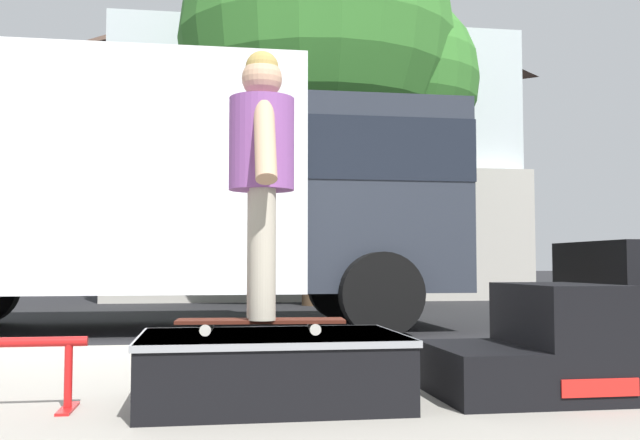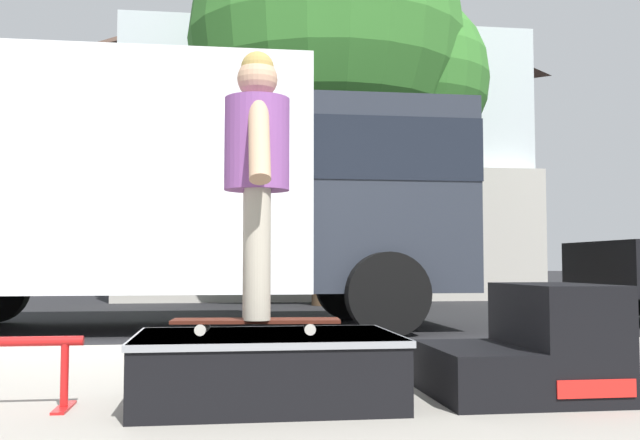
% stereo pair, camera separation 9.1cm
% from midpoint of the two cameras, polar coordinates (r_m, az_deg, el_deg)
% --- Properties ---
extents(ground_plane, '(140.00, 140.00, 0.00)m').
position_cam_midpoint_polar(ground_plane, '(6.65, -17.49, -9.95)').
color(ground_plane, black).
extents(sidewalk_slab, '(50.00, 5.00, 0.12)m').
position_cam_midpoint_polar(sidewalk_slab, '(3.74, -24.46, -14.11)').
color(sidewalk_slab, gray).
rests_on(sidewalk_slab, ground).
extents(skate_box, '(1.21, 0.83, 0.32)m').
position_cam_midpoint_polar(skate_box, '(3.45, -4.63, -11.37)').
color(skate_box, black).
rests_on(skate_box, sidewalk_slab).
extents(kicker_ramp, '(0.84, 0.75, 0.55)m').
position_cam_midpoint_polar(kicker_ramp, '(3.77, 15.82, -9.75)').
color(kicker_ramp, black).
rests_on(kicker_ramp, sidewalk_slab).
extents(skateboard, '(0.79, 0.26, 0.07)m').
position_cam_midpoint_polar(skateboard, '(3.44, -5.44, -7.96)').
color(skateboard, '#4C1E14').
rests_on(skateboard, skate_box).
extents(skater_kid, '(0.31, 0.65, 1.27)m').
position_cam_midpoint_polar(skater_kid, '(3.46, -5.37, 4.71)').
color(skater_kid, '#B7AD99').
rests_on(skater_kid, skateboard).
extents(box_truck, '(6.91, 2.63, 3.05)m').
position_cam_midpoint_polar(box_truck, '(8.80, -12.27, 2.68)').
color(box_truck, white).
rests_on(box_truck, ground).
extents(street_tree_main, '(5.74, 5.22, 7.57)m').
position_cam_midpoint_polar(street_tree_main, '(14.19, 0.82, 13.04)').
color(street_tree_main, brown).
rests_on(street_tree_main, ground).
extents(house_behind, '(9.54, 8.23, 8.40)m').
position_cam_midpoint_polar(house_behind, '(19.18, -1.64, 6.96)').
color(house_behind, silver).
rests_on(house_behind, ground).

